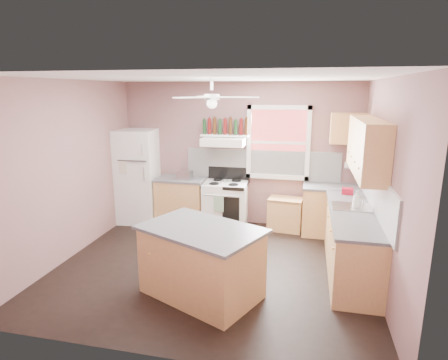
% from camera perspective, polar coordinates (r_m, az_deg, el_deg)
% --- Properties ---
extents(floor, '(4.50, 4.50, 0.00)m').
position_cam_1_polar(floor, '(5.69, -1.69, -12.98)').
color(floor, black).
rests_on(floor, ground).
extents(ceiling, '(4.50, 4.50, 0.00)m').
position_cam_1_polar(ceiling, '(5.10, -1.90, 15.32)').
color(ceiling, white).
rests_on(ceiling, ground).
extents(wall_back, '(4.50, 0.05, 2.70)m').
position_cam_1_polar(wall_back, '(7.17, 2.24, 3.96)').
color(wall_back, '#7E5857').
rests_on(wall_back, ground).
extents(wall_right, '(0.05, 4.00, 2.70)m').
position_cam_1_polar(wall_right, '(5.17, 23.43, -0.91)').
color(wall_right, '#7E5857').
rests_on(wall_right, ground).
extents(wall_left, '(0.05, 4.00, 2.70)m').
position_cam_1_polar(wall_left, '(6.19, -22.64, 1.39)').
color(wall_left, '#7E5857').
rests_on(wall_left, ground).
extents(backsplash_back, '(2.90, 0.03, 0.55)m').
position_cam_1_polar(backsplash_back, '(7.10, 5.74, 2.37)').
color(backsplash_back, white).
rests_on(backsplash_back, wall_back).
extents(backsplash_right, '(0.03, 2.60, 0.55)m').
position_cam_1_polar(backsplash_right, '(5.49, 22.30, -1.90)').
color(backsplash_right, white).
rests_on(backsplash_right, wall_right).
extents(window_view, '(1.00, 0.02, 1.20)m').
position_cam_1_polar(window_view, '(7.00, 8.27, 5.66)').
color(window_view, maroon).
rests_on(window_view, wall_back).
extents(window_frame, '(1.16, 0.07, 1.36)m').
position_cam_1_polar(window_frame, '(6.97, 8.26, 5.63)').
color(window_frame, white).
rests_on(window_frame, wall_back).
extents(refrigerator, '(0.83, 0.82, 1.81)m').
position_cam_1_polar(refrigerator, '(7.52, -13.09, 0.60)').
color(refrigerator, white).
rests_on(refrigerator, floor).
extents(base_cabinet_left, '(0.90, 0.60, 0.86)m').
position_cam_1_polar(base_cabinet_left, '(7.34, -6.47, -3.27)').
color(base_cabinet_left, tan).
rests_on(base_cabinet_left, floor).
extents(counter_left, '(0.92, 0.62, 0.04)m').
position_cam_1_polar(counter_left, '(7.22, -6.56, 0.15)').
color(counter_left, '#4F4F52').
rests_on(counter_left, base_cabinet_left).
extents(toaster, '(0.30, 0.20, 0.18)m').
position_cam_1_polar(toaster, '(7.07, -6.04, 0.78)').
color(toaster, silver).
rests_on(toaster, counter_left).
extents(stove, '(0.85, 0.69, 0.86)m').
position_cam_1_polar(stove, '(7.10, 0.23, -3.78)').
color(stove, white).
rests_on(stove, floor).
extents(range_hood, '(0.78, 0.50, 0.14)m').
position_cam_1_polar(range_hood, '(6.91, -0.04, 5.87)').
color(range_hood, white).
rests_on(range_hood, wall_back).
extents(bottle_shelf, '(0.90, 0.26, 0.03)m').
position_cam_1_polar(bottle_shelf, '(7.02, 0.18, 6.81)').
color(bottle_shelf, white).
rests_on(bottle_shelf, range_hood).
extents(cart, '(0.65, 0.47, 0.61)m').
position_cam_1_polar(cart, '(7.05, 9.31, -5.14)').
color(cart, tan).
rests_on(cart, floor).
extents(base_cabinet_corner, '(1.00, 0.60, 0.86)m').
position_cam_1_polar(base_cabinet_corner, '(6.98, 16.00, -4.63)').
color(base_cabinet_corner, tan).
rests_on(base_cabinet_corner, floor).
extents(base_cabinet_right, '(0.60, 2.20, 0.86)m').
position_cam_1_polar(base_cabinet_right, '(5.68, 18.76, -9.03)').
color(base_cabinet_right, tan).
rests_on(base_cabinet_right, floor).
extents(counter_corner, '(1.02, 0.62, 0.04)m').
position_cam_1_polar(counter_corner, '(6.85, 16.24, -1.05)').
color(counter_corner, '#4F4F52').
rests_on(counter_corner, base_cabinet_corner).
extents(counter_right, '(0.62, 2.22, 0.04)m').
position_cam_1_polar(counter_right, '(5.53, 19.01, -4.71)').
color(counter_right, '#4F4F52').
rests_on(counter_right, base_cabinet_right).
extents(sink, '(0.55, 0.45, 0.03)m').
position_cam_1_polar(sink, '(5.72, 18.82, -3.95)').
color(sink, silver).
rests_on(sink, counter_right).
extents(faucet, '(0.03, 0.03, 0.14)m').
position_cam_1_polar(faucet, '(5.72, 20.47, -3.30)').
color(faucet, silver).
rests_on(faucet, sink).
extents(upper_cabinet_right, '(0.33, 1.80, 0.76)m').
position_cam_1_polar(upper_cabinet_right, '(5.55, 20.95, 4.76)').
color(upper_cabinet_right, tan).
rests_on(upper_cabinet_right, wall_right).
extents(upper_cabinet_corner, '(0.60, 0.33, 0.52)m').
position_cam_1_polar(upper_cabinet_corner, '(6.83, 18.43, 7.46)').
color(upper_cabinet_corner, tan).
rests_on(upper_cabinet_corner, wall_back).
extents(paper_towel, '(0.26, 0.12, 0.12)m').
position_cam_1_polar(paper_towel, '(6.96, 18.99, 2.10)').
color(paper_towel, white).
rests_on(paper_towel, wall_back).
extents(island, '(1.62, 1.37, 0.86)m').
position_cam_1_polar(island, '(4.81, -3.45, -12.53)').
color(island, tan).
rests_on(island, floor).
extents(island_top, '(1.73, 1.48, 0.04)m').
position_cam_1_polar(island_top, '(4.63, -3.53, -7.51)').
color(island_top, '#4F4F52').
rests_on(island_top, island).
extents(ceiling_fan_hub, '(0.20, 0.20, 0.08)m').
position_cam_1_polar(ceiling_fan_hub, '(5.10, -1.88, 12.51)').
color(ceiling_fan_hub, white).
rests_on(ceiling_fan_hub, ceiling).
extents(soap_bottle, '(0.14, 0.14, 0.25)m').
position_cam_1_polar(soap_bottle, '(5.64, 19.47, -2.83)').
color(soap_bottle, silver).
rests_on(soap_bottle, counter_right).
extents(red_caddy, '(0.19, 0.14, 0.10)m').
position_cam_1_polar(red_caddy, '(6.37, 18.30, -1.63)').
color(red_caddy, '#B00F23').
rests_on(red_caddy, counter_right).
extents(wine_bottles, '(0.86, 0.06, 0.31)m').
position_cam_1_polar(wine_bottles, '(7.00, 0.21, 8.11)').
color(wine_bottles, '#143819').
rests_on(wine_bottles, bottle_shelf).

